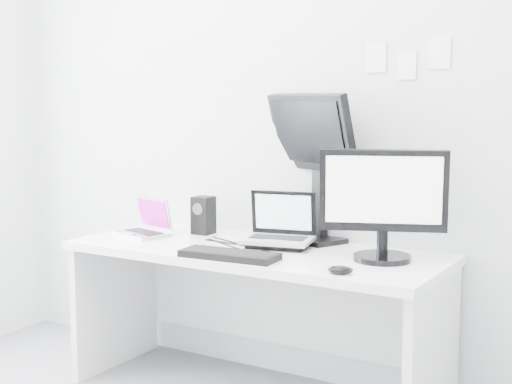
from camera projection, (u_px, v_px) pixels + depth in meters
back_wall at (291, 114)px, 3.71m from camera, size 3.60×0.00×3.60m
desk at (255, 323)px, 3.53m from camera, size 1.80×0.70×0.73m
macbook at (141, 216)px, 3.80m from camera, size 0.32×0.27×0.21m
speaker at (203, 215)px, 3.84m from camera, size 0.10×0.10×0.19m
dell_laptop at (277, 220)px, 3.48m from camera, size 0.37×0.32×0.27m
rear_monitor at (315, 166)px, 3.60m from camera, size 0.58×0.40×0.74m
samsung_monitor at (383, 203)px, 3.19m from camera, size 0.60×0.44×0.50m
keyboard at (229, 255)px, 3.26m from camera, size 0.45×0.19×0.03m
mouse at (340, 270)px, 2.97m from camera, size 0.12×0.10×0.03m
wall_note_0 at (376, 57)px, 3.44m from camera, size 0.10×0.00×0.14m
wall_note_1 at (407, 65)px, 3.36m from camera, size 0.09×0.00×0.13m
wall_note_2 at (439, 53)px, 3.28m from camera, size 0.10×0.00×0.14m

